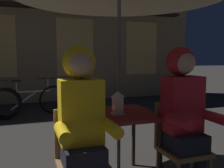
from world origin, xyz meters
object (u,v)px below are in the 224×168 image
cafe_table (119,122)px  person_left_hooded (82,115)px  chair_right (179,143)px  lantern (118,102)px  person_right_hooded (184,107)px  bicycle_third (30,100)px  chair_left (81,156)px

cafe_table → person_left_hooded: (-0.48, -0.43, 0.21)m
chair_right → person_left_hooded: size_ratio=0.62×
lantern → person_right_hooded: bearing=-34.6°
lantern → bicycle_third: lantern is taller
chair_left → person_right_hooded: person_right_hooded is taller
lantern → chair_right: lantern is taller
cafe_table → person_left_hooded: person_left_hooded is taller
cafe_table → person_right_hooded: size_ratio=0.53×
person_left_hooded → bicycle_third: size_ratio=0.83×
chair_right → person_right_hooded: bearing=-90.0°
lantern → chair_left: size_ratio=0.27×
cafe_table → chair_left: bearing=-142.5°
chair_right → bicycle_third: 4.02m
chair_left → bicycle_third: chair_left is taller
person_left_hooded → person_right_hooded: same height
cafe_table → chair_right: 0.62m
cafe_table → chair_left: size_ratio=0.85×
lantern → person_left_hooded: 0.57m
chair_left → lantern: bearing=34.3°
cafe_table → chair_right: chair_right is taller
cafe_table → lantern: (-0.04, -0.07, 0.22)m
person_left_hooded → bicycle_third: bearing=94.6°
person_left_hooded → lantern: bearing=39.1°
person_right_hooded → bicycle_third: bearing=108.2°
chair_left → person_left_hooded: person_left_hooded is taller
bicycle_third → lantern: bearing=-77.9°
cafe_table → chair_left: 0.62m
cafe_table → bicycle_third: bearing=102.9°
cafe_table → lantern: bearing=-119.8°
bicycle_third → cafe_table: bearing=-77.1°
person_right_hooded → chair_right: bearing=90.0°
cafe_table → bicycle_third: (-0.79, 3.44, -0.29)m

